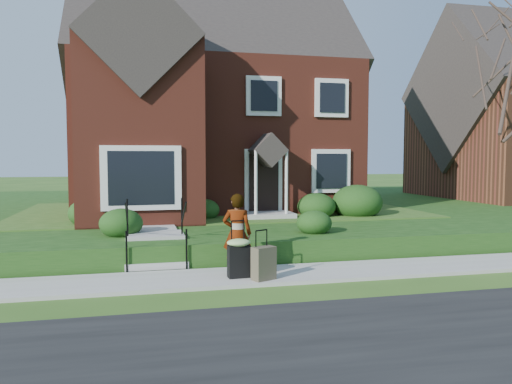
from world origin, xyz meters
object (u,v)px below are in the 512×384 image
object	(u,v)px
front_steps	(156,245)
suitcase_black	(239,255)
woman	(237,233)
suitcase_olive	(264,263)

from	to	relation	value
front_steps	suitcase_black	bearing A→B (deg)	-51.57
woman	suitcase_black	xyz separation A→B (m)	(-0.04, -0.40, -0.40)
woman	suitcase_olive	distance (m)	0.97
suitcase_black	suitcase_olive	xyz separation A→B (m)	(0.46, -0.31, -0.12)
woman	suitcase_olive	bearing A→B (deg)	138.37
woman	suitcase_olive	size ratio (longest dim) A/B	1.69
woman	suitcase_black	bearing A→B (deg)	101.49
front_steps	suitcase_olive	distance (m)	3.15
front_steps	suitcase_olive	xyz separation A→B (m)	(2.09, -2.36, -0.05)
front_steps	woman	distance (m)	2.40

